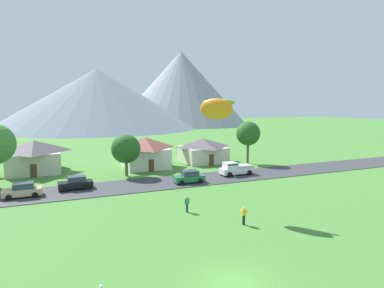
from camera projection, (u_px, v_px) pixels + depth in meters
The scene contains 16 objects.
ground_plane at pixel (234, 285), 19.42m from camera, with size 400.00×400.00×0.00m, color #447F33.
road_strip at pixel (139, 185), 43.09m from camera, with size 160.00×7.37×0.08m, color #38383D.
mountain_west_ridge at pixel (181, 88), 168.77m from camera, with size 70.04×70.04×38.18m, color #8E939E.
mountain_far_west_ridge at pixel (98, 99), 144.69m from camera, with size 90.85×90.85×26.71m, color slate.
house_leftmost at pixel (35, 156), 51.22m from camera, with size 8.33×8.58×5.18m.
house_left_center at pixel (203, 150), 60.38m from camera, with size 8.09×8.16×4.48m.
house_right_center at pixel (145, 152), 55.41m from camera, with size 7.68×8.63×5.24m.
tree_near_left at pixel (248, 134), 58.21m from camera, with size 4.39×4.39×7.78m.
tree_center at pixel (126, 149), 48.18m from camera, with size 4.42×4.42×6.42m.
parked_car_tan_west_end at pixel (23, 190), 37.47m from camera, with size 4.22×2.11×1.68m.
parked_car_green_mid_west at pixel (189, 177), 44.31m from camera, with size 4.25×2.18×1.68m.
parked_car_black_mid_east at pixel (76, 183), 40.90m from camera, with size 4.28×2.23×1.68m.
pickup_truck_white_west_side at pixel (236, 169), 49.10m from camera, with size 5.24×2.40×1.99m.
kite_flyer_with_kite at pixel (217, 109), 32.64m from camera, with size 3.55×7.52×11.63m.
watcher_person at pixel (187, 204), 32.39m from camera, with size 0.56×0.24×1.68m.
soccer_ball at pixel (101, 287), 19.03m from camera, with size 0.24×0.24×0.24m, color white.
Camera 1 is at (-9.28, -15.85, 10.97)m, focal length 29.84 mm.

